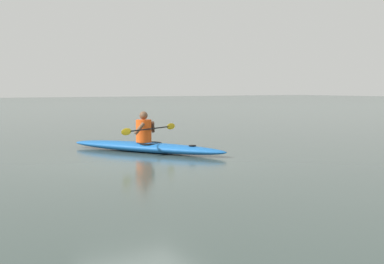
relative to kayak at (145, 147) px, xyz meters
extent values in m
plane|color=#384742|center=(1.03, 1.85, -0.13)|extent=(160.00, 160.00, 0.00)
ellipsoid|color=#1959A5|center=(0.00, 0.00, 0.00)|extent=(2.81, 4.41, 0.26)
torus|color=black|center=(-0.08, 0.14, 0.11)|extent=(0.79, 0.79, 0.04)
cylinder|color=black|center=(-0.67, 1.23, 0.12)|extent=(0.18, 0.18, 0.02)
cylinder|color=#E04C14|center=(0.02, -0.04, 0.42)|extent=(0.40, 0.40, 0.58)
sphere|color=brown|center=(0.02, -0.04, 0.82)|extent=(0.21, 0.21, 0.21)
cylinder|color=black|center=(-0.07, 0.13, 0.48)|extent=(1.77, 0.99, 0.03)
ellipsoid|color=gold|center=(-0.95, -0.35, 0.48)|extent=(0.37, 0.23, 0.17)
ellipsoid|color=gold|center=(0.81, 0.61, 0.48)|extent=(0.37, 0.23, 0.17)
cylinder|color=brown|center=(-0.28, -0.12, 0.50)|extent=(0.23, 0.28, 0.34)
cylinder|color=brown|center=(0.25, 0.17, 0.50)|extent=(0.32, 0.14, 0.34)
camera|label=1|loc=(5.90, 11.93, 1.52)|focal=48.43mm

